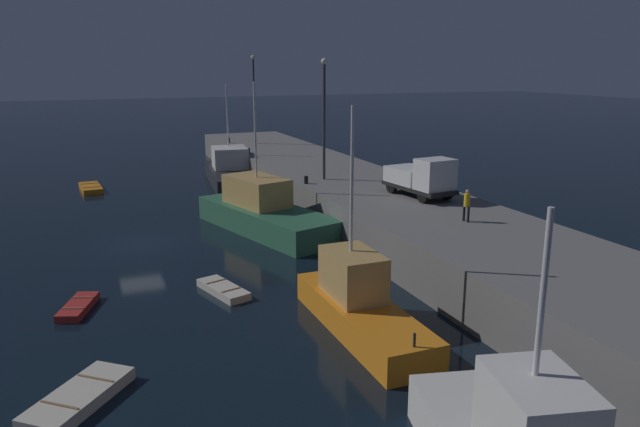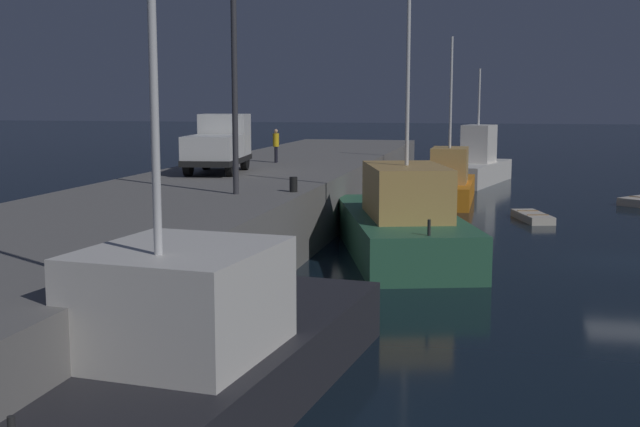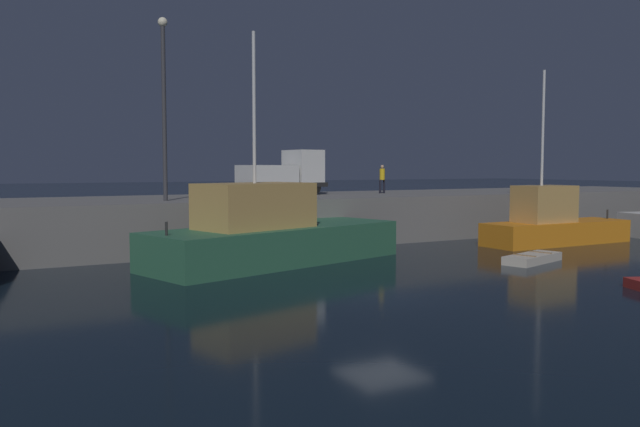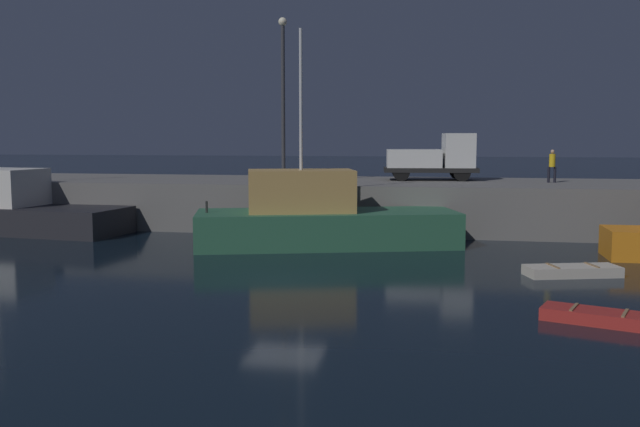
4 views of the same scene
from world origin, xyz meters
name	(u,v)px [view 2 (image 2 of 4)]	position (x,y,z in m)	size (l,w,h in m)	color
ground_plane	(626,263)	(0.00, 0.00, 0.00)	(320.00, 320.00, 0.00)	black
pier_quay	(211,215)	(0.00, 15.36, 1.23)	(68.59, 8.70, 2.45)	slate
fishing_trawler_red	(199,356)	(-16.34, 9.68, 1.08)	(11.63, 4.97, 8.73)	#232328
fishing_boat_blue	(402,223)	(-0.24, 7.90, 1.19)	(11.98, 6.80, 9.41)	#2D6647
fishing_boat_white	(477,165)	(26.44, 5.96, 1.22)	(9.35, 4.74, 7.66)	silver
fishing_trawler_green	(450,183)	(15.49, 7.09, 1.07)	(8.62, 2.43, 8.93)	orange
rowboat_blue_far	(532,217)	(9.55, 2.87, 0.18)	(3.39, 1.99, 0.39)	beige
lamp_post_east	(234,50)	(-3.19, 13.27, 7.33)	(0.44, 0.44, 8.41)	#38383D
utility_truck	(219,145)	(4.52, 16.59, 3.67)	(5.24, 2.70, 2.55)	black
dockworker	(276,144)	(10.53, 15.64, 3.42)	(0.45, 0.36, 1.70)	black
bollard_west	(71,274)	(-17.32, 11.61, 2.71)	(0.28, 0.28, 0.52)	black
bollard_central	(293,184)	(-2.14, 11.50, 2.72)	(0.28, 0.28, 0.53)	black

